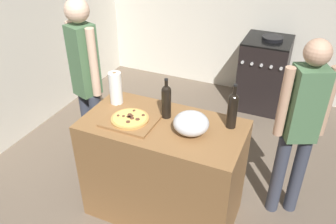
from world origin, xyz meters
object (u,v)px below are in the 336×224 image
(person_in_red, at_px, (300,123))
(wine_bottle_amber, at_px, (233,109))
(mixing_bowl, at_px, (191,123))
(person_in_stripes, at_px, (87,80))
(paper_towel_roll, at_px, (116,88))
(wine_bottle_green, at_px, (166,100))
(stove, at_px, (263,73))
(pizza, at_px, (130,119))

(person_in_red, bearing_deg, wine_bottle_amber, -150.34)
(mixing_bowl, distance_m, person_in_red, 0.87)
(person_in_stripes, distance_m, person_in_red, 1.87)
(paper_towel_roll, distance_m, person_in_red, 1.50)
(mixing_bowl, xyz_separation_m, paper_towel_roll, (-0.73, 0.16, 0.06))
(wine_bottle_green, relative_size, person_in_stripes, 0.19)
(person_in_stripes, bearing_deg, wine_bottle_amber, -4.97)
(wine_bottle_green, height_order, person_in_stripes, person_in_stripes)
(stove, bearing_deg, paper_towel_roll, -113.49)
(pizza, relative_size, wine_bottle_amber, 0.81)
(wine_bottle_amber, bearing_deg, stove, 91.81)
(wine_bottle_green, xyz_separation_m, stove, (0.44, 2.13, -0.61))
(mixing_bowl, xyz_separation_m, stove, (0.18, 2.26, -0.55))
(mixing_bowl, distance_m, person_in_stripes, 1.18)
(stove, distance_m, person_in_red, 1.92)
(paper_towel_roll, relative_size, wine_bottle_amber, 0.78)
(person_in_stripes, bearing_deg, paper_towel_roll, -20.65)
(wine_bottle_amber, height_order, stove, wine_bottle_amber)
(mixing_bowl, relative_size, wine_bottle_green, 0.79)
(paper_towel_roll, bearing_deg, stove, 66.51)
(paper_towel_roll, relative_size, person_in_stripes, 0.16)
(paper_towel_roll, xyz_separation_m, person_in_red, (1.46, 0.31, -0.15))
(wine_bottle_green, xyz_separation_m, person_in_stripes, (-0.88, 0.19, -0.09))
(mixing_bowl, xyz_separation_m, wine_bottle_green, (-0.25, 0.13, 0.07))
(wine_bottle_green, bearing_deg, stove, 78.37)
(paper_towel_roll, bearing_deg, wine_bottle_amber, 1.97)
(paper_towel_roll, bearing_deg, person_in_stripes, 159.35)
(mixing_bowl, distance_m, paper_towel_roll, 0.75)
(mixing_bowl, bearing_deg, wine_bottle_green, 153.24)
(paper_towel_roll, distance_m, wine_bottle_green, 0.47)
(wine_bottle_amber, distance_m, person_in_red, 0.58)
(pizza, height_order, wine_bottle_green, wine_bottle_green)
(person_in_red, bearing_deg, pizza, -156.50)
(pizza, height_order, paper_towel_roll, paper_towel_roll)
(pizza, bearing_deg, wine_bottle_amber, 19.06)
(paper_towel_roll, height_order, person_in_red, person_in_red)
(mixing_bowl, bearing_deg, stove, 85.36)
(wine_bottle_green, height_order, stove, wine_bottle_green)
(pizza, xyz_separation_m, wine_bottle_green, (0.22, 0.18, 0.12))
(wine_bottle_green, bearing_deg, mixing_bowl, -26.76)
(person_in_stripes, bearing_deg, mixing_bowl, -15.57)
(person_in_stripes, bearing_deg, person_in_red, 4.71)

